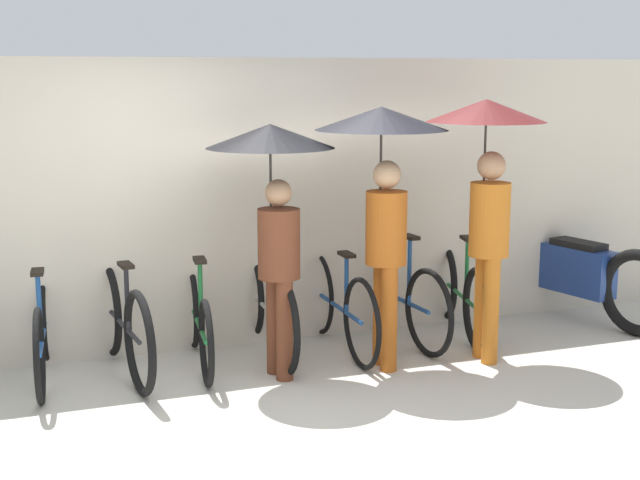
% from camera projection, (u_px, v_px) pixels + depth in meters
% --- Properties ---
extents(ground_plane, '(30.00, 30.00, 0.00)m').
position_uv_depth(ground_plane, '(286.00, 417.00, 6.05)').
color(ground_plane, beige).
extents(back_wall, '(13.43, 0.12, 2.43)m').
position_uv_depth(back_wall, '(219.00, 205.00, 7.45)').
color(back_wall, beige).
rests_on(back_wall, ground).
extents(parked_bicycle_1, '(0.44, 1.69, 1.07)m').
position_uv_depth(parked_bicycle_1, '(43.00, 333.00, 6.73)').
color(parked_bicycle_1, black).
rests_on(parked_bicycle_1, ground).
extents(parked_bicycle_2, '(0.44, 1.81, 1.00)m').
position_uv_depth(parked_bicycle_2, '(123.00, 323.00, 6.87)').
color(parked_bicycle_2, black).
rests_on(parked_bicycle_2, ground).
extents(parked_bicycle_3, '(0.44, 1.64, 1.00)m').
position_uv_depth(parked_bicycle_3, '(199.00, 322.00, 7.08)').
color(parked_bicycle_3, black).
rests_on(parked_bicycle_3, ground).
extents(parked_bicycle_4, '(0.44, 1.85, 1.08)m').
position_uv_depth(parked_bicycle_4, '(267.00, 307.00, 7.36)').
color(parked_bicycle_4, black).
rests_on(parked_bicycle_4, ground).
extents(parked_bicycle_5, '(0.44, 1.77, 1.06)m').
position_uv_depth(parked_bicycle_5, '(338.00, 305.00, 7.47)').
color(parked_bicycle_5, black).
rests_on(parked_bicycle_5, ground).
extents(parked_bicycle_6, '(0.44, 1.75, 1.07)m').
position_uv_depth(parked_bicycle_6, '(398.00, 296.00, 7.74)').
color(parked_bicycle_6, black).
rests_on(parked_bicycle_6, ground).
extents(parked_bicycle_7, '(0.55, 1.71, 0.98)m').
position_uv_depth(parked_bicycle_7, '(460.00, 293.00, 7.93)').
color(parked_bicycle_7, black).
rests_on(parked_bicycle_7, ground).
extents(pedestrian_leading, '(0.97, 0.97, 1.93)m').
position_uv_depth(pedestrian_leading, '(273.00, 180.00, 6.67)').
color(pedestrian_leading, brown).
rests_on(pedestrian_leading, ground).
extents(pedestrian_center, '(1.04, 1.04, 2.05)m').
position_uv_depth(pedestrian_center, '(383.00, 162.00, 6.87)').
color(pedestrian_center, '#B25619').
rests_on(pedestrian_center, ground).
extents(pedestrian_trailing, '(0.95, 0.95, 2.10)m').
position_uv_depth(pedestrian_trailing, '(487.00, 160.00, 7.04)').
color(pedestrian_trailing, '#C66B1E').
rests_on(pedestrian_trailing, ground).
extents(motorcycle, '(0.74, 2.11, 0.96)m').
position_uv_depth(motorcycle, '(577.00, 274.00, 8.40)').
color(motorcycle, black).
rests_on(motorcycle, ground).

